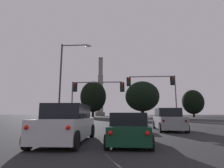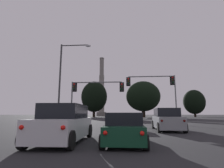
# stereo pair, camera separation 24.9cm
# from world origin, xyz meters

# --- Properties ---
(sedan_center_lane_front) EXTENTS (2.00, 4.71, 1.43)m
(sedan_center_lane_front) POSITION_xyz_m (-0.29, 16.74, 0.67)
(sedan_center_lane_front) COLOR silver
(sedan_center_lane_front) RESTS_ON ground_plane
(suv_right_lane_front) EXTENTS (2.29, 4.97, 1.86)m
(suv_right_lane_front) POSITION_xyz_m (3.44, 15.70, 0.90)
(suv_right_lane_front) COLOR gray
(suv_right_lane_front) RESTS_ON ground_plane
(suv_left_lane_second) EXTENTS (2.18, 4.93, 1.86)m
(suv_left_lane_second) POSITION_xyz_m (-3.13, 8.99, 0.90)
(suv_left_lane_second) COLOR silver
(suv_left_lane_second) RESTS_ON ground_plane
(hatchback_center_lane_second) EXTENTS (1.95, 4.13, 1.44)m
(hatchback_center_lane_second) POSITION_xyz_m (-0.09, 8.79, 0.66)
(hatchback_center_lane_second) COLOR #0F3823
(hatchback_center_lane_second) RESTS_ON ground_plane
(traffic_light_overhead_right) EXTENTS (6.64, 0.50, 6.48)m
(traffic_light_overhead_right) POSITION_xyz_m (4.40, 23.64, 5.00)
(traffic_light_overhead_right) COLOR slate
(traffic_light_overhead_right) RESTS_ON ground_plane
(traffic_light_overhead_left) EXTENTS (6.95, 0.50, 5.53)m
(traffic_light_overhead_left) POSITION_xyz_m (-4.61, 22.25, 4.29)
(traffic_light_overhead_left) COLOR slate
(traffic_light_overhead_left) RESTS_ON ground_plane
(street_lamp) EXTENTS (3.69, 0.36, 9.68)m
(street_lamp) POSITION_xyz_m (-7.14, 19.72, 5.90)
(street_lamp) COLOR #38383A
(street_lamp) RESTS_ON ground_plane
(smokestack) EXTENTS (6.05, 6.05, 38.11)m
(smokestack) POSITION_xyz_m (-15.43, 110.83, 14.90)
(smokestack) COLOR slate
(smokestack) RESTS_ON ground_plane
(treeline_far_right) EXTENTS (13.70, 12.33, 14.49)m
(treeline_far_right) POSITION_xyz_m (7.03, 71.18, 8.40)
(treeline_far_right) COLOR black
(treeline_far_right) RESTS_ON ground_plane
(treeline_center_right) EXTENTS (11.51, 10.36, 15.84)m
(treeline_center_right) POSITION_xyz_m (-14.00, 77.10, 8.99)
(treeline_center_right) COLOR black
(treeline_center_right) RESTS_ON ground_plane
(treeline_left_mid) EXTENTS (9.41, 8.47, 12.06)m
(treeline_left_mid) POSITION_xyz_m (30.42, 80.68, 6.65)
(treeline_left_mid) COLOR black
(treeline_left_mid) RESTS_ON ground_plane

